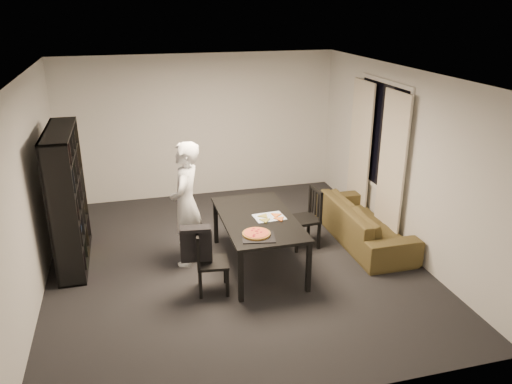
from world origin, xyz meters
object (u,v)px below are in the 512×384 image
object	(u,v)px
dining_table	(258,222)
pepperoni_pizza	(256,234)
sofa	(364,222)
chair_right	(309,213)
person	(186,204)
baking_tray	(259,237)
bookshelf	(68,198)
chair_left	(206,258)

from	to	relation	value
dining_table	pepperoni_pizza	world-z (taller)	pepperoni_pizza
sofa	chair_right	bearing A→B (deg)	84.55
person	baking_tray	size ratio (longest dim) A/B	4.35
baking_tray	pepperoni_pizza	distance (m)	0.07
pepperoni_pizza	sofa	world-z (taller)	pepperoni_pizza
bookshelf	person	bearing A→B (deg)	-15.65
chair_right	sofa	world-z (taller)	chair_right
dining_table	chair_left	xyz separation A→B (m)	(-0.80, -0.48, -0.18)
chair_left	sofa	distance (m)	2.68
dining_table	person	distance (m)	1.00
chair_left	chair_right	size ratio (longest dim) A/B	0.93
sofa	bookshelf	bearing A→B (deg)	83.71
pepperoni_pizza	person	bearing A→B (deg)	130.25
bookshelf	pepperoni_pizza	bearing A→B (deg)	-29.92
pepperoni_pizza	baking_tray	bearing A→B (deg)	-81.96
dining_table	sofa	distance (m)	1.82
bookshelf	dining_table	bearing A→B (deg)	-17.74
chair_right	baking_tray	size ratio (longest dim) A/B	2.24
dining_table	sofa	bearing A→B (deg)	10.39
baking_tray	bookshelf	bearing A→B (deg)	148.98
chair_left	sofa	world-z (taller)	chair_left
baking_tray	person	bearing A→B (deg)	128.61
sofa	person	bearing A→B (deg)	89.31
dining_table	sofa	world-z (taller)	dining_table
baking_tray	sofa	bearing A→B (deg)	25.74
bookshelf	chair_right	bearing A→B (deg)	-6.51
person	chair_left	bearing A→B (deg)	29.62
person	pepperoni_pizza	distance (m)	1.17
chair_right	person	xyz separation A→B (m)	(-1.80, -0.05, 0.36)
dining_table	baking_tray	world-z (taller)	baking_tray
chair_left	chair_right	distance (m)	1.90
bookshelf	chair_right	distance (m)	3.40
bookshelf	baking_tray	distance (m)	2.70
dining_table	sofa	size ratio (longest dim) A/B	0.85
person	baking_tray	world-z (taller)	person
bookshelf	chair_left	xyz separation A→B (m)	(1.66, -1.27, -0.48)
chair_right	person	world-z (taller)	person
bookshelf	sofa	bearing A→B (deg)	-6.29
chair_right	person	size ratio (longest dim) A/B	0.51
bookshelf	chair_right	world-z (taller)	bookshelf
person	sofa	size ratio (longest dim) A/B	0.85
chair_right	baking_tray	distance (m)	1.46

